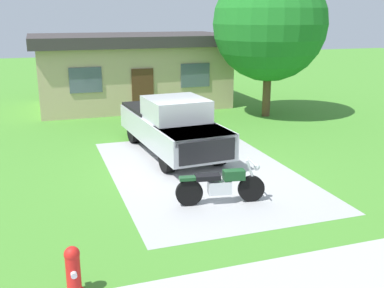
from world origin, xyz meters
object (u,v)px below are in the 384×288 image
(pickup_truck, at_px, (171,124))
(neighbor_house, at_px, (131,69))
(fire_hydrant, at_px, (73,271))
(shade_tree, at_px, (270,24))
(motorcycle, at_px, (221,185))

(pickup_truck, height_order, neighbor_house, neighbor_house)
(fire_hydrant, height_order, shade_tree, shade_tree)
(pickup_truck, bearing_deg, shade_tree, 35.82)
(pickup_truck, xyz_separation_m, fire_hydrant, (-3.79, -7.32, -0.53))
(motorcycle, bearing_deg, fire_hydrant, -143.64)
(fire_hydrant, bearing_deg, motorcycle, 36.36)
(shade_tree, bearing_deg, pickup_truck, -144.18)
(fire_hydrant, bearing_deg, shade_tree, 50.37)
(pickup_truck, relative_size, shade_tree, 0.88)
(fire_hydrant, relative_size, neighbor_house, 0.09)
(neighbor_house, bearing_deg, motorcycle, -92.14)
(pickup_truck, bearing_deg, motorcycle, -90.78)
(motorcycle, relative_size, shade_tree, 0.34)
(neighbor_house, bearing_deg, pickup_truck, -92.86)
(pickup_truck, xyz_separation_m, shade_tree, (5.64, 4.07, 3.10))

